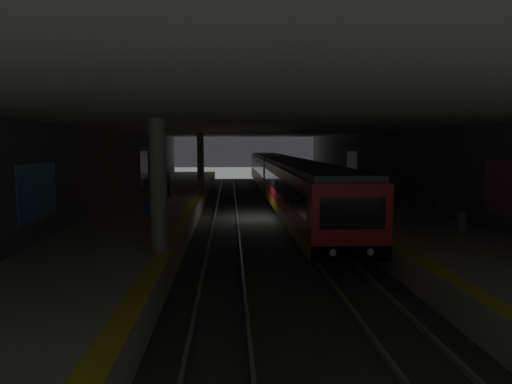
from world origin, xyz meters
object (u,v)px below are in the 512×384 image
at_px(bench_right_near, 144,185).
at_px(trash_bin, 461,221).
at_px(pillar_far, 201,161).
at_px(backpack_on_floor, 152,186).
at_px(bench_left_far, 336,176).
at_px(bench_left_mid, 419,201).
at_px(bench_right_mid, 163,176).
at_px(pillar_near, 158,186).
at_px(suitcase_rolling, 148,208).
at_px(person_waiting_near, 169,184).
at_px(bench_left_near, 441,208).
at_px(person_walking_mid, 363,180).
at_px(metro_train, 282,178).

relative_size(bench_right_near, trash_bin, 2.00).
distance_m(pillar_far, bench_right_near, 5.24).
bearing_deg(backpack_on_floor, bench_left_far, -70.69).
distance_m(bench_left_mid, bench_right_mid, 26.05).
relative_size(pillar_near, backpack_on_floor, 11.38).
height_order(bench_right_near, bench_right_mid, same).
height_order(pillar_far, suitcase_rolling, pillar_far).
xyz_separation_m(suitcase_rolling, backpack_on_floor, (13.22, 2.08, -0.14)).
bearing_deg(person_waiting_near, bench_right_mid, 10.57).
bearing_deg(trash_bin, person_waiting_near, 47.78).
bearing_deg(trash_bin, pillar_far, 33.10).
bearing_deg(person_waiting_near, bench_left_near, -122.98).
distance_m(bench_left_near, person_waiting_near, 17.55).
bearing_deg(bench_left_far, suitcase_rolling, 142.31).
height_order(bench_left_mid, person_waiting_near, person_waiting_near).
xyz_separation_m(bench_left_near, person_walking_mid, (11.78, 0.28, 0.38)).
height_order(bench_left_far, person_waiting_near, person_waiting_near).
xyz_separation_m(pillar_far, bench_left_near, (-15.51, -12.88, -1.75)).
bearing_deg(bench_left_near, bench_right_mid, 37.59).
bearing_deg(bench_left_near, metro_train, 25.26).
xyz_separation_m(pillar_far, trash_bin, (-18.64, -12.15, -1.85)).
xyz_separation_m(pillar_near, bench_right_near, (18.67, 4.18, -1.75)).
bearing_deg(bench_right_near, pillar_far, -57.87).
distance_m(pillar_near, bench_left_near, 14.23).
relative_size(suitcase_rolling, backpack_on_floor, 2.42).
height_order(pillar_near, bench_right_mid, pillar_near).
bearing_deg(person_walking_mid, trash_bin, 178.24).
distance_m(bench_left_near, bench_right_near, 21.38).
xyz_separation_m(bench_left_near, bench_left_mid, (2.49, 0.00, 0.00)).
bearing_deg(bench_left_mid, person_waiting_near, 64.38).
relative_size(pillar_far, metro_train, 0.11).
height_order(pillar_near, backpack_on_floor, pillar_near).
xyz_separation_m(metro_train, trash_bin, (-16.56, -5.60, -0.55)).
bearing_deg(bench_left_near, backpack_on_floor, 47.71).
bearing_deg(pillar_near, person_walking_mid, -35.66).
bearing_deg(person_walking_mid, bench_left_near, -178.66).
xyz_separation_m(metro_train, suitcase_rolling, (-11.31, 8.44, -0.64)).
distance_m(bench_left_near, suitcase_rolling, 14.93).
distance_m(pillar_near, trash_bin, 12.57).
distance_m(bench_right_near, person_walking_mid, 16.83).
xyz_separation_m(pillar_far, bench_left_far, (5.74, -12.88, -1.75)).
distance_m(bench_right_near, trash_bin, 22.87).
distance_m(metro_train, bench_left_mid, 12.64).
distance_m(pillar_near, person_waiting_near, 15.50).
distance_m(pillar_near, backpack_on_floor, 21.59).
bearing_deg(suitcase_rolling, bench_right_mid, 6.52).
relative_size(bench_left_near, person_waiting_near, 0.99).
bearing_deg(bench_left_far, bench_right_near, 116.11).
height_order(person_waiting_near, person_walking_mid, person_waiting_near).
xyz_separation_m(bench_right_near, backpack_on_floor, (2.46, -0.21, -0.32)).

